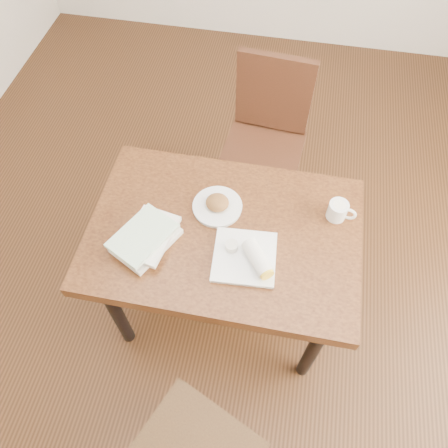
% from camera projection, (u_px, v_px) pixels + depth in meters
% --- Properties ---
extents(ground, '(4.00, 5.00, 0.01)m').
position_uv_depth(ground, '(224.00, 304.00, 2.41)').
color(ground, '#472814').
rests_on(ground, ground).
extents(room_walls, '(4.02, 5.02, 2.80)m').
position_uv_depth(room_walls, '(224.00, 34.00, 1.05)').
color(room_walls, beige).
rests_on(room_walls, ground).
extents(table, '(1.11, 0.75, 0.75)m').
position_uv_depth(table, '(224.00, 242.00, 1.86)').
color(table, brown).
rests_on(table, ground).
extents(chair_far, '(0.46, 0.46, 0.95)m').
position_uv_depth(chair_far, '(266.00, 133.00, 2.37)').
color(chair_far, '#3F1D12').
rests_on(chair_far, ground).
extents(plate_scone, '(0.21, 0.21, 0.07)m').
position_uv_depth(plate_scone, '(217.00, 205.00, 1.83)').
color(plate_scone, white).
rests_on(plate_scone, table).
extents(coffee_mug, '(0.12, 0.08, 0.08)m').
position_uv_depth(coffee_mug, '(338.00, 210.00, 1.79)').
color(coffee_mug, white).
rests_on(coffee_mug, table).
extents(plate_burrito, '(0.26, 0.26, 0.08)m').
position_uv_depth(plate_burrito, '(248.00, 257.00, 1.69)').
color(plate_burrito, white).
rests_on(plate_burrito, table).
extents(book_stack, '(0.27, 0.31, 0.07)m').
position_uv_depth(book_stack, '(146.00, 238.00, 1.73)').
color(book_stack, white).
rests_on(book_stack, table).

